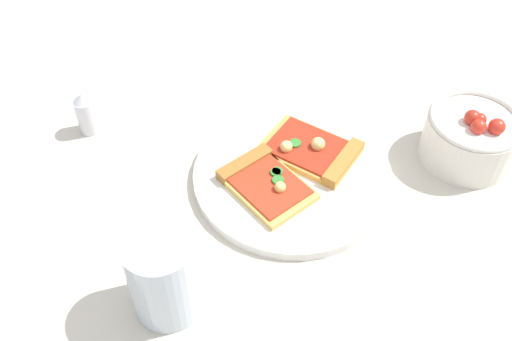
{
  "coord_description": "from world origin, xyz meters",
  "views": [
    {
      "loc": [
        -0.21,
        -0.47,
        0.58
      ],
      "look_at": [
        -0.07,
        0.02,
        0.03
      ],
      "focal_mm": 40.2,
      "sensor_mm": 36.0,
      "label": 1
    }
  ],
  "objects_px": {
    "pizza_slice_far": "(315,151)",
    "pepper_shaker": "(86,113)",
    "pizza_slice_near": "(263,181)",
    "salad_bowl": "(471,137)",
    "soda_glass": "(164,279)",
    "plate": "(292,175)"
  },
  "relations": [
    {
      "from": "pizza_slice_near",
      "to": "pizza_slice_far",
      "type": "bearing_deg",
      "value": 21.06
    },
    {
      "from": "pizza_slice_far",
      "to": "pizza_slice_near",
      "type": "bearing_deg",
      "value": -158.94
    },
    {
      "from": "plate",
      "to": "pepper_shaker",
      "type": "distance_m",
      "value": 0.31
    },
    {
      "from": "salad_bowl",
      "to": "pepper_shaker",
      "type": "height_order",
      "value": "salad_bowl"
    },
    {
      "from": "soda_glass",
      "to": "pepper_shaker",
      "type": "xyz_separation_m",
      "value": [
        -0.06,
        0.32,
        -0.02
      ]
    },
    {
      "from": "pizza_slice_near",
      "to": "soda_glass",
      "type": "distance_m",
      "value": 0.2
    },
    {
      "from": "pizza_slice_near",
      "to": "pepper_shaker",
      "type": "height_order",
      "value": "pepper_shaker"
    },
    {
      "from": "pizza_slice_near",
      "to": "pepper_shaker",
      "type": "distance_m",
      "value": 0.28
    },
    {
      "from": "pizza_slice_near",
      "to": "pizza_slice_far",
      "type": "distance_m",
      "value": 0.09
    },
    {
      "from": "salad_bowl",
      "to": "soda_glass",
      "type": "bearing_deg",
      "value": -165.05
    },
    {
      "from": "salad_bowl",
      "to": "soda_glass",
      "type": "height_order",
      "value": "soda_glass"
    },
    {
      "from": "salad_bowl",
      "to": "pepper_shaker",
      "type": "xyz_separation_m",
      "value": [
        -0.5,
        0.2,
        -0.0
      ]
    },
    {
      "from": "pizza_slice_far",
      "to": "pepper_shaker",
      "type": "distance_m",
      "value": 0.33
    },
    {
      "from": "plate",
      "to": "salad_bowl",
      "type": "relative_size",
      "value": 2.12
    },
    {
      "from": "pizza_slice_far",
      "to": "salad_bowl",
      "type": "distance_m",
      "value": 0.21
    },
    {
      "from": "pepper_shaker",
      "to": "pizza_slice_far",
      "type": "bearing_deg",
      "value": -27.35
    },
    {
      "from": "plate",
      "to": "pizza_slice_near",
      "type": "bearing_deg",
      "value": -167.34
    },
    {
      "from": "pizza_slice_near",
      "to": "salad_bowl",
      "type": "relative_size",
      "value": 1.09
    },
    {
      "from": "plate",
      "to": "pepper_shaker",
      "type": "bearing_deg",
      "value": 145.58
    },
    {
      "from": "plate",
      "to": "pizza_slice_near",
      "type": "relative_size",
      "value": 1.95
    },
    {
      "from": "salad_bowl",
      "to": "soda_glass",
      "type": "distance_m",
      "value": 0.46
    },
    {
      "from": "plate",
      "to": "pizza_slice_far",
      "type": "height_order",
      "value": "pizza_slice_far"
    }
  ]
}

